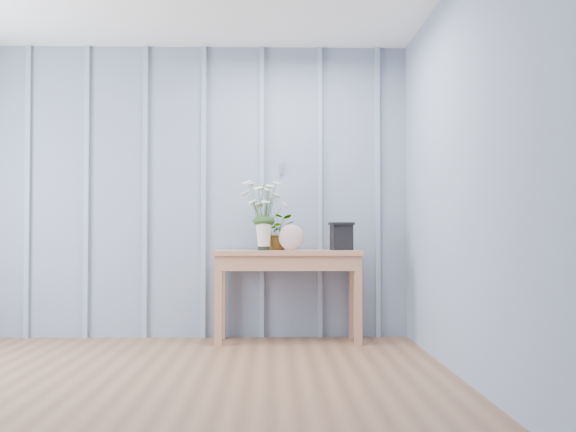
{
  "coord_description": "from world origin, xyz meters",
  "views": [
    {
      "loc": [
        0.85,
        -3.54,
        0.89
      ],
      "look_at": [
        0.97,
        1.94,
        1.03
      ],
      "focal_mm": 42.0,
      "sensor_mm": 36.0,
      "label": 1
    }
  ],
  "objects_px": {
    "felt_disc_vessel": "(291,237)",
    "sideboard": "(288,264)",
    "daisy_vase": "(264,203)",
    "carved_box": "(341,236)"
  },
  "relations": [
    {
      "from": "sideboard",
      "to": "felt_disc_vessel",
      "type": "height_order",
      "value": "felt_disc_vessel"
    },
    {
      "from": "sideboard",
      "to": "carved_box",
      "type": "relative_size",
      "value": 5.24
    },
    {
      "from": "felt_disc_vessel",
      "to": "carved_box",
      "type": "relative_size",
      "value": 0.92
    },
    {
      "from": "felt_disc_vessel",
      "to": "carved_box",
      "type": "xyz_separation_m",
      "value": [
        0.42,
        0.06,
        0.01
      ]
    },
    {
      "from": "felt_disc_vessel",
      "to": "sideboard",
      "type": "bearing_deg",
      "value": 121.93
    },
    {
      "from": "sideboard",
      "to": "daisy_vase",
      "type": "relative_size",
      "value": 1.95
    },
    {
      "from": "daisy_vase",
      "to": "felt_disc_vessel",
      "type": "height_order",
      "value": "daisy_vase"
    },
    {
      "from": "sideboard",
      "to": "carved_box",
      "type": "bearing_deg",
      "value": -1.64
    },
    {
      "from": "sideboard",
      "to": "daisy_vase",
      "type": "distance_m",
      "value": 0.54
    },
    {
      "from": "sideboard",
      "to": "daisy_vase",
      "type": "bearing_deg",
      "value": -166.35
    }
  ]
}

